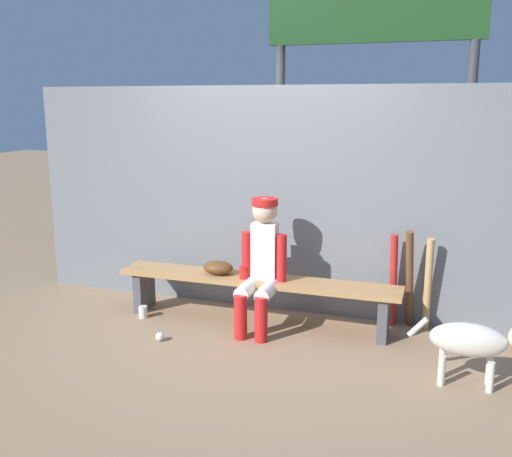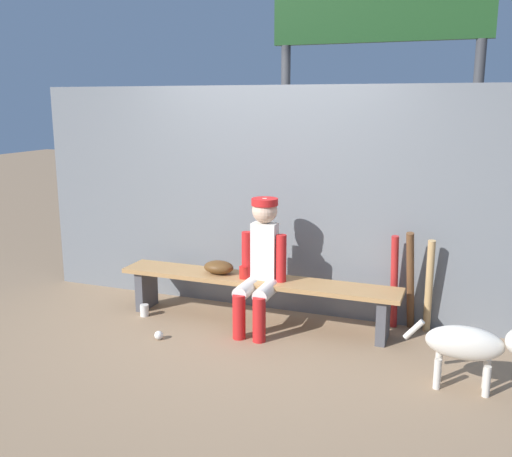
# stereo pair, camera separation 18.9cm
# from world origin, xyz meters

# --- Properties ---
(ground_plane) EXTENTS (30.00, 30.00, 0.00)m
(ground_plane) POSITION_xyz_m (0.00, 0.00, 0.00)
(ground_plane) COLOR #937556
(chainlink_fence) EXTENTS (4.87, 0.03, 2.10)m
(chainlink_fence) POSITION_xyz_m (0.00, 0.42, 1.05)
(chainlink_fence) COLOR slate
(chainlink_fence) RESTS_ON ground_plane
(dugout_bench) EXTENTS (2.56, 0.36, 0.42)m
(dugout_bench) POSITION_xyz_m (0.00, 0.00, 0.34)
(dugout_bench) COLOR #AD7F4C
(dugout_bench) RESTS_ON ground_plane
(player_seated) EXTENTS (0.41, 0.55, 1.15)m
(player_seated) POSITION_xyz_m (0.08, -0.11, 0.62)
(player_seated) COLOR silver
(player_seated) RESTS_ON ground_plane
(baseball_glove) EXTENTS (0.28, 0.20, 0.12)m
(baseball_glove) POSITION_xyz_m (-0.36, 0.00, 0.48)
(baseball_glove) COLOR #593819
(baseball_glove) RESTS_ON dugout_bench
(bat_aluminum_red) EXTENTS (0.09, 0.16, 0.85)m
(bat_aluminum_red) POSITION_xyz_m (1.17, 0.30, 0.42)
(bat_aluminum_red) COLOR #B22323
(bat_aluminum_red) RESTS_ON ground_plane
(bat_wood_dark) EXTENTS (0.10, 0.27, 0.90)m
(bat_wood_dark) POSITION_xyz_m (1.31, 0.28, 0.45)
(bat_wood_dark) COLOR brown
(bat_wood_dark) RESTS_ON ground_plane
(bat_wood_tan) EXTENTS (0.07, 0.16, 0.83)m
(bat_wood_tan) POSITION_xyz_m (1.46, 0.31, 0.42)
(bat_wood_tan) COLOR tan
(bat_wood_tan) RESTS_ON ground_plane
(baseball) EXTENTS (0.07, 0.07, 0.07)m
(baseball) POSITION_xyz_m (-0.63, -0.64, 0.04)
(baseball) COLOR white
(baseball) RESTS_ON ground_plane
(cup_on_ground) EXTENTS (0.08, 0.08, 0.11)m
(cup_on_ground) POSITION_xyz_m (-1.03, -0.21, 0.06)
(cup_on_ground) COLOR silver
(cup_on_ground) RESTS_ON ground_plane
(cup_on_bench) EXTENTS (0.08, 0.08, 0.11)m
(cup_on_bench) POSITION_xyz_m (-0.10, -0.05, 0.48)
(cup_on_bench) COLOR red
(cup_on_bench) RESTS_ON dugout_bench
(scoreboard) EXTENTS (2.45, 0.27, 3.57)m
(scoreboard) POSITION_xyz_m (0.82, 1.47, 2.54)
(scoreboard) COLOR #3F3F42
(scoreboard) RESTS_ON ground_plane
(dog) EXTENTS (0.84, 0.20, 0.49)m
(dog) POSITION_xyz_m (1.83, -0.64, 0.34)
(dog) COLOR beige
(dog) RESTS_ON ground_plane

